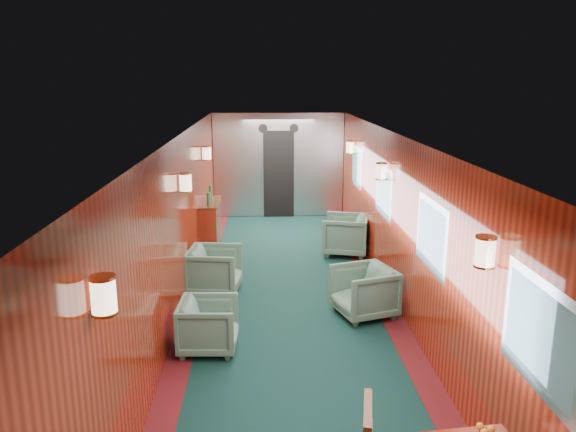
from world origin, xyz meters
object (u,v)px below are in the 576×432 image
at_px(armchair_left_near, 209,325).
at_px(armchair_right_far, 345,235).
at_px(credenza, 210,227).
at_px(armchair_right_near, 364,292).
at_px(armchair_left_far, 215,270).

bearing_deg(armchair_left_near, armchair_right_far, -28.06).
xyz_separation_m(credenza, armchair_right_far, (2.47, -0.14, -0.14)).
relative_size(credenza, armchair_right_near, 1.68).
bearing_deg(armchair_left_far, armchair_right_far, -44.25).
height_order(armchair_left_far, armchair_right_near, armchair_left_far).
height_order(credenza, armchair_left_far, credenza).
bearing_deg(armchair_left_near, armchair_left_far, 4.92).
bearing_deg(armchair_right_near, credenza, -159.12).
xyz_separation_m(armchair_right_near, armchair_right_far, (0.15, 2.75, 0.02)).
height_order(armchair_left_far, armchair_right_far, armchair_right_far).
bearing_deg(credenza, armchair_left_far, -83.18).
relative_size(armchair_left_near, armchair_left_far, 0.89).
distance_m(credenza, armchair_left_far, 1.96).
bearing_deg(credenza, armchair_right_far, -3.22).
distance_m(armchair_right_near, armchair_right_far, 2.75).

